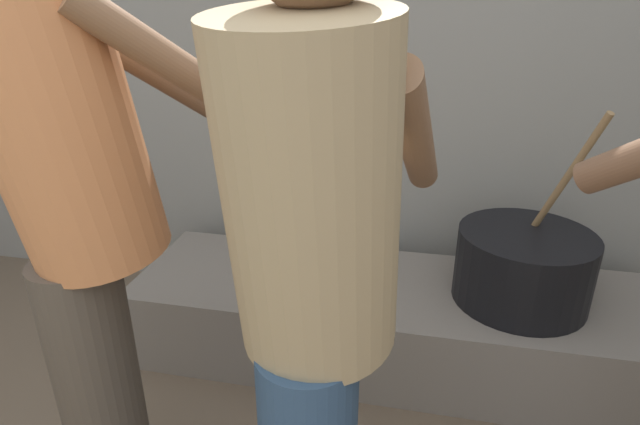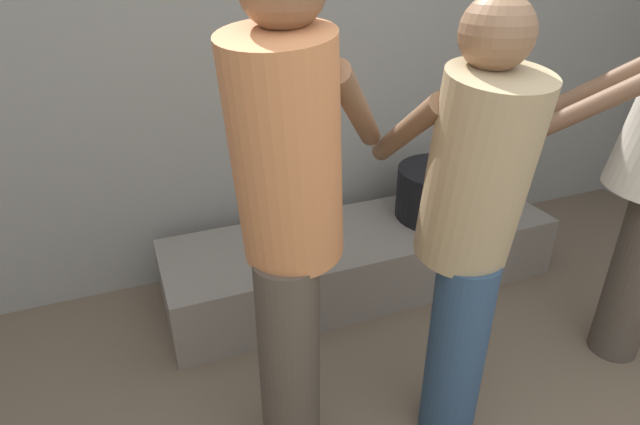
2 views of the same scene
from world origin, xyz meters
The scene contains 5 objects.
block_enclosure_rear centered at (0.00, 2.43, 1.17)m, with size 5.75×0.20×2.35m, color gray.
hearth_ledge centered at (0.45, 1.91, 0.16)m, with size 2.02×0.60×0.33m, color slate.
cooking_pot_main centered at (0.91, 1.91, 0.46)m, with size 0.47×0.47×0.72m.
cook_in_tan_shirt centered at (0.34, 0.98, 0.87)m, with size 0.39×0.67×1.53m.
cook_in_orange_shirt centered at (-0.21, 1.09, 0.95)m, with size 0.68×0.73×1.66m.
Camera 1 is at (0.52, 0.20, 1.34)m, focal length 28.20 mm.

